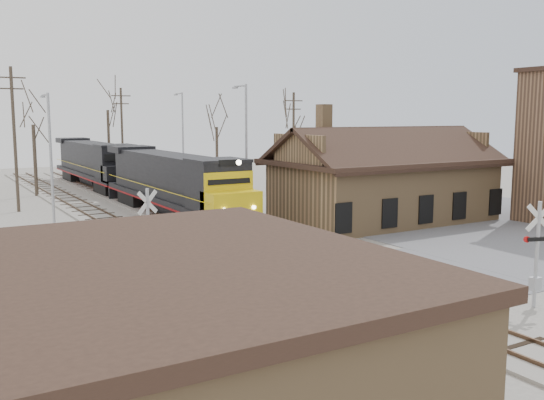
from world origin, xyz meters
The scene contains 21 objects.
ground centered at (0.00, 0.00, 0.00)m, with size 140.00×140.00×0.00m, color #A49F94.
road centered at (0.00, 0.00, 0.01)m, with size 60.00×9.00×0.03m, color slate.
parking_lot centered at (18.00, 4.00, 0.02)m, with size 22.00×26.00×0.03m, color slate.
track_main centered at (0.00, 15.00, 0.07)m, with size 3.40×90.00×0.24m.
track_siding centered at (-4.50, 15.00, 0.07)m, with size 3.40×90.00×0.24m.
depot centered at (11.99, 12.00, 2.41)m, with size 15.20×9.31×7.90m.
commercial_building centered at (-13.00, -8.00, 2.16)m, with size 12.40×10.40×4.30m.
locomotive_lead centered at (0.00, 20.14, 2.45)m, with size 3.14×20.99×4.66m.
locomotive_trailing centered at (0.00, 41.41, 2.45)m, with size 3.14×20.99×4.41m.
crossbuck_near centered at (4.16, -5.58, 1.89)m, with size 1.11×0.46×4.02m.
crossbuck_far centered at (-7.01, 5.49, 1.90)m, with size 1.12×0.44×4.04m.
streetlight_a centered at (-8.16, 20.34, 4.81)m, with size 0.25×2.04×8.56m.
streetlight_b centered at (5.17, 19.26, 5.23)m, with size 0.25×2.04×9.39m.
streetlight_c centered at (7.94, 37.88, 5.27)m, with size 0.25×2.04×9.46m.
utility_pole_a centered at (-9.04, 28.84, 5.59)m, with size 2.00×0.24×10.71m.
utility_pole_b centered at (3.12, 42.35, 5.21)m, with size 2.00×0.24×9.97m.
utility_pole_c centered at (16.21, 30.02, 4.91)m, with size 2.00×0.24×9.38m.
tree_b centered at (-6.23, 37.86, 7.41)m, with size 4.25×4.25×10.41m.
tree_c centered at (3.86, 50.01, 9.08)m, with size 5.20×5.20×12.74m.
tree_d centered at (12.79, 40.05, 6.91)m, with size 3.97×3.97×9.72m.
tree_e centered at (19.61, 35.13, 7.02)m, with size 4.03×4.03×9.87m.
Camera 1 is at (-15.57, -19.50, 7.14)m, focal length 40.00 mm.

